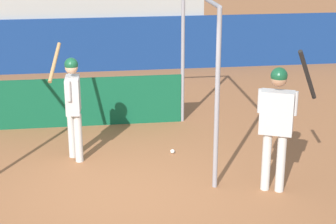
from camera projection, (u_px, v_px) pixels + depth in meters
ground_plane at (121, 193)px, 8.23m from camera, size 60.00×60.00×0.00m
outfield_wall at (104, 45)px, 14.91m from camera, size 24.00×0.12×1.43m
bleacher_section at (101, 5)px, 16.20m from camera, size 5.40×3.20×3.11m
batting_cage at (84, 77)px, 10.10m from camera, size 3.85×3.08×2.71m
player_batter at (73, 99)px, 9.11m from camera, size 0.51×0.91×1.87m
player_waiting at (277, 117)px, 7.97m from camera, size 0.84×0.57×2.19m
baseball at (172, 151)px, 9.65m from camera, size 0.07×0.07×0.07m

